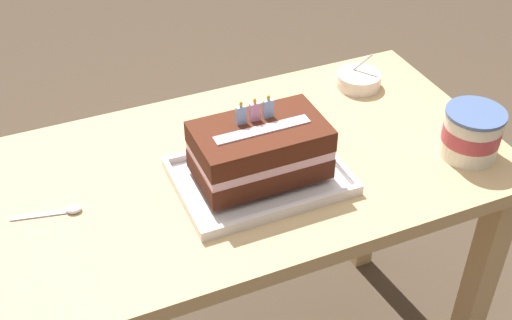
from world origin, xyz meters
TOP-DOWN VIEW (x-y plane):
  - dining_table at (0.00, 0.00)m, footprint 1.13×0.64m
  - foil_tray at (-0.01, -0.07)m, footprint 0.36×0.26m
  - birthday_cake at (-0.01, -0.07)m, footprint 0.27×0.16m
  - bowl_stack at (0.38, 0.19)m, footprint 0.11×0.11m
  - ice_cream_tub at (0.46, -0.16)m, footprint 0.13×0.13m
  - serving_spoon_near_tray at (-0.41, -0.00)m, footprint 0.14×0.05m

SIDE VIEW (x-z plane):
  - dining_table at x=0.00m, z-range 0.25..1.02m
  - serving_spoon_near_tray at x=-0.41m, z-range 0.76..0.78m
  - foil_tray at x=-0.01m, z-range 0.76..0.78m
  - bowl_stack at x=0.38m, z-range 0.74..0.83m
  - ice_cream_tub at x=0.46m, z-range 0.77..0.88m
  - birthday_cake at x=-0.01m, z-range 0.76..0.93m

